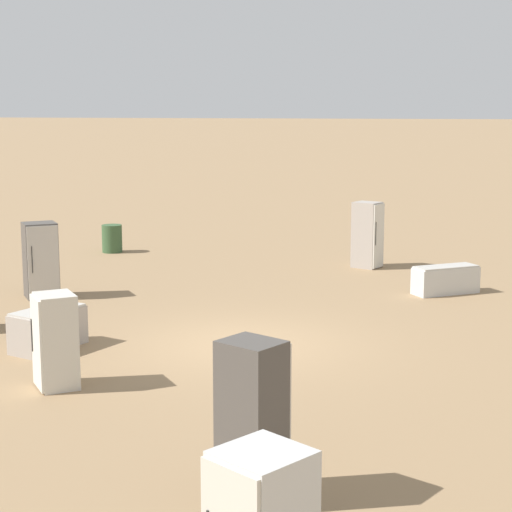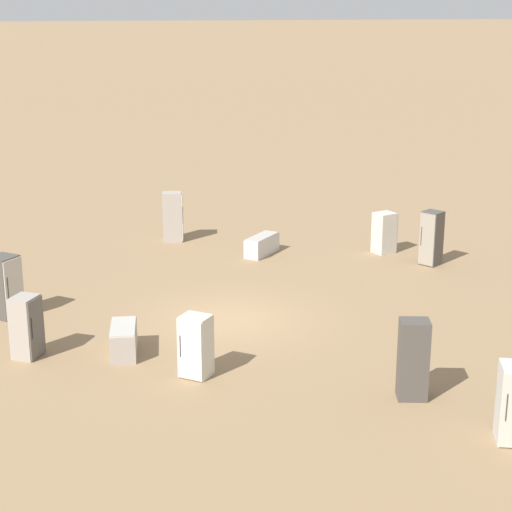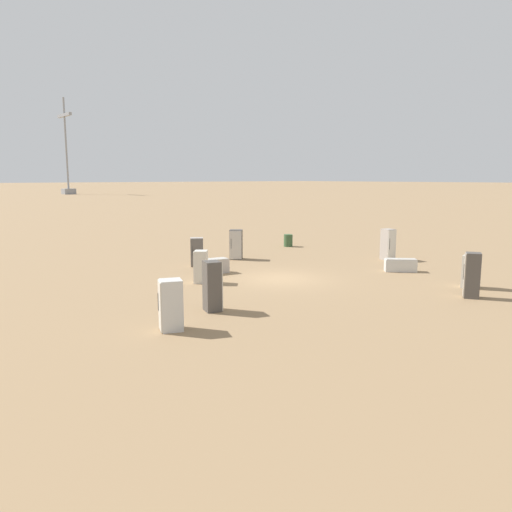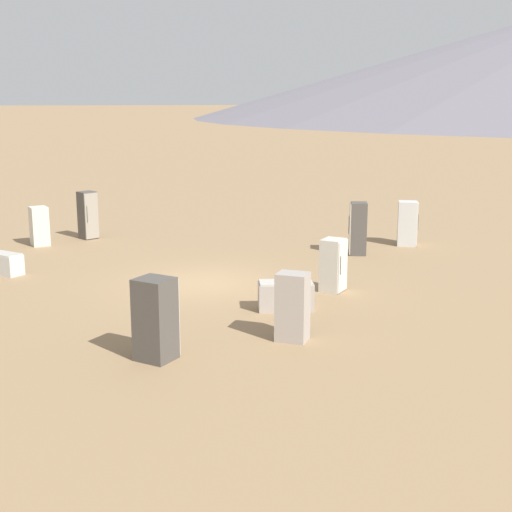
% 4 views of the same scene
% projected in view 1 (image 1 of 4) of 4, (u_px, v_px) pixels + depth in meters
% --- Properties ---
extents(ground_plane, '(1000.00, 1000.00, 0.00)m').
position_uv_depth(ground_plane, '(241.00, 345.00, 16.51)').
color(ground_plane, '#937551').
extents(discarded_fridge_1, '(0.86, 0.75, 1.89)m').
position_uv_depth(discarded_fridge_1, '(367.00, 235.00, 24.53)').
color(discarded_fridge_1, '#A89E93').
rests_on(discarded_fridge_1, ground_plane).
extents(discarded_fridge_2, '(0.89, 1.55, 0.78)m').
position_uv_depth(discarded_fridge_2, '(48.00, 329.00, 16.18)').
color(discarded_fridge_2, '#A89E93').
rests_on(discarded_fridge_2, ground_plane).
extents(discarded_fridge_3, '(0.92, 0.92, 1.56)m').
position_uv_depth(discarded_fridge_3, '(55.00, 341.00, 13.84)').
color(discarded_fridge_3, beige).
rests_on(discarded_fridge_3, ground_plane).
extents(discarded_fridge_5, '(1.05, 1.05, 1.82)m').
position_uv_depth(discarded_fridge_5, '(41.00, 260.00, 20.59)').
color(discarded_fridge_5, '#4C4742').
rests_on(discarded_fridge_5, ground_plane).
extents(discarded_fridge_8, '(0.81, 0.77, 1.90)m').
position_uv_depth(discarded_fridge_8, '(253.00, 421.00, 9.78)').
color(discarded_fridge_8, '#4C4742').
rests_on(discarded_fridge_8, ground_plane).
extents(discarded_fridge_9, '(1.57, 1.59, 0.69)m').
position_uv_depth(discarded_fridge_9, '(446.00, 280.00, 21.10)').
color(discarded_fridge_9, silver).
rests_on(discarded_fridge_9, ground_plane).
extents(rusty_barrel, '(0.64, 0.64, 0.88)m').
position_uv_depth(rusty_barrel, '(112.00, 239.00, 27.28)').
color(rusty_barrel, '#385633').
rests_on(rusty_barrel, ground_plane).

